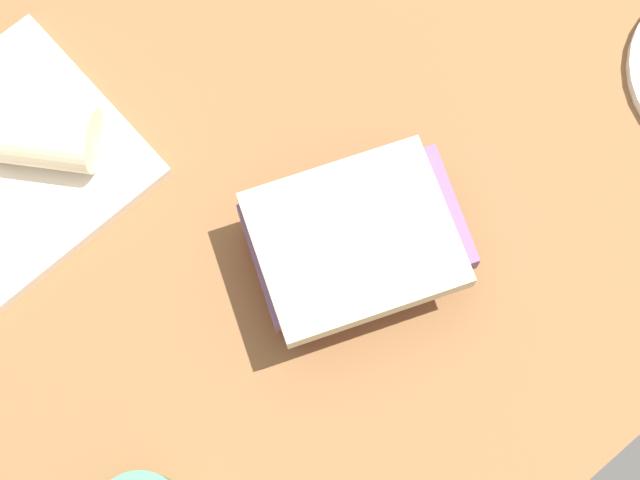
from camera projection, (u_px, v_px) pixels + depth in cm
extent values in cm
cube|color=brown|center=(343.00, 125.00, 108.65)|extent=(110.00, 90.00, 4.00)
cube|color=silver|center=(8.00, 163.00, 104.31)|extent=(26.02, 26.02, 1.60)
cylinder|color=beige|center=(37.00, 134.00, 100.70)|extent=(13.35, 13.64, 6.90)
cube|color=#A53338|center=(353.00, 249.00, 100.47)|extent=(21.80, 18.12, 3.54)
cube|color=#6B4C7A|center=(357.00, 237.00, 97.52)|extent=(24.44, 19.79, 2.85)
cube|color=beige|center=(354.00, 240.00, 94.65)|extent=(23.30, 21.41, 2.46)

